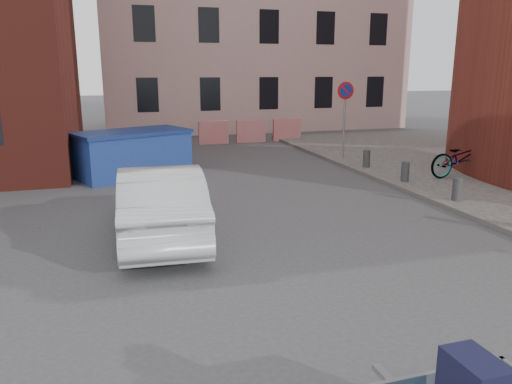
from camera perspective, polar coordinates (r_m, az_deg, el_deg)
name	(u,v)px	position (r m, az deg, el deg)	size (l,w,h in m)	color
ground	(258,297)	(7.34, 0.23, -11.88)	(120.00, 120.00, 0.00)	#38383A
no_parking_sign	(345,104)	(17.72, 10.14, 9.86)	(0.60, 0.09, 2.65)	gray
bollards	(457,189)	(12.84, 21.99, 0.29)	(0.22, 9.02, 0.55)	#3A3A3D
barriers	(251,131)	(22.35, -0.58, 6.96)	(4.70, 0.18, 1.00)	red
dumpster	(132,153)	(15.59, -13.94, 4.30)	(3.73, 2.86, 1.40)	navy
silver_car	(161,202)	(9.75, -10.86, -1.10)	(1.51, 4.32, 1.42)	silver
bicycle	(462,158)	(15.73, 22.44, 3.65)	(0.74, 2.13, 1.12)	black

